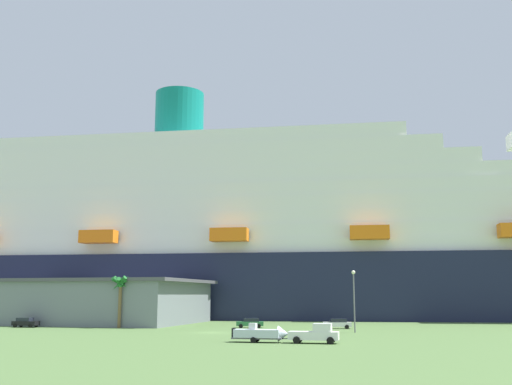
% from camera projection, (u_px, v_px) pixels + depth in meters
% --- Properties ---
extents(ground_plane, '(600.00, 600.00, 0.00)m').
position_uv_depth(ground_plane, '(255.00, 323.00, 113.78)').
color(ground_plane, '#4C6B38').
extents(cruise_ship, '(251.99, 48.16, 64.15)m').
position_uv_depth(cruise_ship, '(300.00, 246.00, 140.94)').
color(cruise_ship, '#191E38').
rests_on(cruise_ship, ground_plane).
extents(terminal_building, '(71.50, 30.73, 8.24)m').
position_uv_depth(terminal_building, '(26.00, 301.00, 117.40)').
color(terminal_building, slate).
rests_on(terminal_building, ground_plane).
extents(pickup_truck, '(5.63, 2.34, 2.20)m').
position_uv_depth(pickup_truck, '(316.00, 334.00, 66.21)').
color(pickup_truck, white).
rests_on(pickup_truck, ground_plane).
extents(small_boat_on_trailer, '(7.40, 2.20, 2.15)m').
position_uv_depth(small_boat_on_trailer, '(263.00, 334.00, 67.52)').
color(small_boat_on_trailer, '#595960').
rests_on(small_boat_on_trailer, ground_plane).
extents(palm_tree, '(3.25, 3.35, 8.53)m').
position_uv_depth(palm_tree, '(120.00, 287.00, 97.81)').
color(palm_tree, brown).
rests_on(palm_tree, ground_plane).
extents(street_lamp, '(0.56, 0.56, 8.90)m').
position_uv_depth(street_lamp, '(354.00, 292.00, 85.85)').
color(street_lamp, slate).
rests_on(street_lamp, ground_plane).
extents(parked_car_white_van, '(4.71, 2.46, 1.58)m').
position_uv_depth(parked_car_white_van, '(338.00, 323.00, 95.03)').
color(parked_car_white_van, white).
rests_on(parked_car_white_van, ground_plane).
extents(parked_car_black_coupe, '(4.30, 2.08, 1.58)m').
position_uv_depth(parked_car_black_coupe, '(26.00, 322.00, 98.79)').
color(parked_car_black_coupe, black).
rests_on(parked_car_black_coupe, ground_plane).
extents(parked_car_green_wagon, '(4.73, 2.70, 1.58)m').
position_uv_depth(parked_car_green_wagon, '(250.00, 323.00, 97.36)').
color(parked_car_green_wagon, '#2D723F').
rests_on(parked_car_green_wagon, ground_plane).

